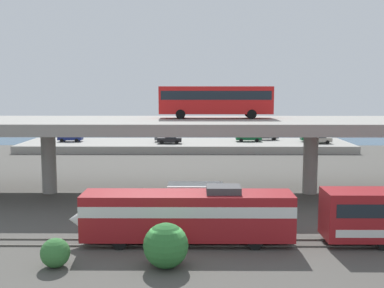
% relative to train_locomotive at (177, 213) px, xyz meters
% --- Properties ---
extents(ground_plane, '(260.00, 260.00, 0.00)m').
position_rel_train_locomotive_xyz_m(ground_plane, '(-0.37, -4.00, -2.19)').
color(ground_plane, '#4C4944').
extents(rail_strip_near, '(110.00, 0.12, 0.12)m').
position_rel_train_locomotive_xyz_m(rail_strip_near, '(-0.37, -0.70, -2.13)').
color(rail_strip_near, '#59544C').
rests_on(rail_strip_near, ground_plane).
extents(rail_strip_far, '(110.00, 0.12, 0.12)m').
position_rel_train_locomotive_xyz_m(rail_strip_far, '(-0.37, 0.70, -2.13)').
color(rail_strip_far, '#59544C').
rests_on(rail_strip_far, ground_plane).
extents(train_locomotive, '(15.84, 3.04, 4.18)m').
position_rel_train_locomotive_xyz_m(train_locomotive, '(0.00, 0.00, 0.00)').
color(train_locomotive, maroon).
rests_on(train_locomotive, ground_plane).
extents(highway_overpass, '(96.00, 12.59, 7.70)m').
position_rel_train_locomotive_xyz_m(highway_overpass, '(-0.37, 16.00, 4.78)').
color(highway_overpass, gray).
rests_on(highway_overpass, ground_plane).
extents(transit_bus_on_overpass, '(12.00, 2.68, 3.40)m').
position_rel_train_locomotive_xyz_m(transit_bus_on_overpass, '(3.47, 18.06, 7.57)').
color(transit_bus_on_overpass, red).
rests_on(transit_bus_on_overpass, highway_overpass).
extents(service_truck_west, '(6.80, 2.46, 3.04)m').
position_rel_train_locomotive_xyz_m(service_truck_west, '(0.43, 6.12, -0.56)').
color(service_truck_west, '#9E998C').
rests_on(service_truck_west, ground_plane).
extents(pier_parking_lot, '(57.33, 13.40, 1.26)m').
position_rel_train_locomotive_xyz_m(pier_parking_lot, '(-0.37, 51.00, -1.56)').
color(pier_parking_lot, gray).
rests_on(pier_parking_lot, ground_plane).
extents(parked_car_0, '(4.52, 1.92, 1.50)m').
position_rel_train_locomotive_xyz_m(parked_car_0, '(10.76, 51.62, -0.16)').
color(parked_car_0, '#0C4C26').
rests_on(parked_car_0, pier_parking_lot).
extents(parked_car_1, '(4.15, 1.82, 1.50)m').
position_rel_train_locomotive_xyz_m(parked_car_1, '(-3.11, 48.48, -0.16)').
color(parked_car_1, black).
rests_on(parked_car_1, pier_parking_lot).
extents(parked_car_2, '(4.10, 1.90, 1.50)m').
position_rel_train_locomotive_xyz_m(parked_car_2, '(-3.81, 51.23, -0.16)').
color(parked_car_2, '#515459').
rests_on(parked_car_2, pier_parking_lot).
extents(parked_car_3, '(4.25, 1.82, 1.50)m').
position_rel_train_locomotive_xyz_m(parked_car_3, '(14.41, 54.17, -0.16)').
color(parked_car_3, '#515459').
rests_on(parked_car_3, pier_parking_lot).
extents(parked_car_4, '(4.41, 1.98, 1.50)m').
position_rel_train_locomotive_xyz_m(parked_car_4, '(22.23, 51.32, -0.16)').
color(parked_car_4, '#0C4C26').
rests_on(parked_car_4, pier_parking_lot).
extents(parked_car_5, '(4.23, 1.96, 1.50)m').
position_rel_train_locomotive_xyz_m(parked_car_5, '(-20.90, 51.14, -0.16)').
color(parked_car_5, navy).
rests_on(parked_car_5, pier_parking_lot).
extents(parked_car_6, '(4.41, 1.94, 1.50)m').
position_rel_train_locomotive_xyz_m(parked_car_6, '(22.55, 48.79, -0.16)').
color(parked_car_6, '#9E998C').
rests_on(parked_car_6, pier_parking_lot).
extents(harbor_water, '(140.00, 36.00, 0.01)m').
position_rel_train_locomotive_xyz_m(harbor_water, '(-0.37, 74.00, -2.19)').
color(harbor_water, '#2D5170').
rests_on(harbor_water, ground_plane).
extents(shrub_left, '(1.83, 1.83, 1.83)m').
position_rel_train_locomotive_xyz_m(shrub_left, '(-7.38, -4.49, -1.28)').
color(shrub_left, '#357236').
rests_on(shrub_left, ground_plane).
extents(shrub_right, '(2.80, 2.80, 2.80)m').
position_rel_train_locomotive_xyz_m(shrub_right, '(-0.53, -4.50, -0.79)').
color(shrub_right, '#2E7032').
rests_on(shrub_right, ground_plane).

